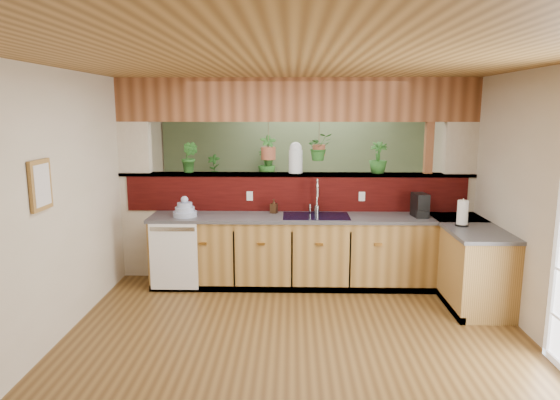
{
  "coord_description": "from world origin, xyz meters",
  "views": [
    {
      "loc": [
        -0.05,
        -5.1,
        2.21
      ],
      "look_at": [
        -0.19,
        0.7,
        1.15
      ],
      "focal_mm": 32.0,
      "sensor_mm": 36.0,
      "label": 1
    }
  ],
  "objects_px": {
    "glass_jar": "(296,158)",
    "shelving_console": "(248,210)",
    "coffee_maker": "(420,206)",
    "paper_towel": "(462,214)",
    "soap_dispenser": "(274,206)",
    "faucet": "(317,195)",
    "dish_stack": "(185,210)"
  },
  "relations": [
    {
      "from": "faucet",
      "to": "glass_jar",
      "type": "relative_size",
      "value": 1.12
    },
    {
      "from": "soap_dispenser",
      "to": "coffee_maker",
      "type": "distance_m",
      "value": 1.82
    },
    {
      "from": "glass_jar",
      "to": "faucet",
      "type": "bearing_deg",
      "value": -39.01
    },
    {
      "from": "coffee_maker",
      "to": "paper_towel",
      "type": "relative_size",
      "value": 0.92
    },
    {
      "from": "soap_dispenser",
      "to": "paper_towel",
      "type": "bearing_deg",
      "value": -16.86
    },
    {
      "from": "faucet",
      "to": "shelving_console",
      "type": "height_order",
      "value": "faucet"
    },
    {
      "from": "dish_stack",
      "to": "glass_jar",
      "type": "bearing_deg",
      "value": 18.05
    },
    {
      "from": "soap_dispenser",
      "to": "paper_towel",
      "type": "relative_size",
      "value": 0.58
    },
    {
      "from": "faucet",
      "to": "coffee_maker",
      "type": "height_order",
      "value": "faucet"
    },
    {
      "from": "coffee_maker",
      "to": "paper_towel",
      "type": "bearing_deg",
      "value": -61.03
    },
    {
      "from": "glass_jar",
      "to": "shelving_console",
      "type": "bearing_deg",
      "value": 112.59
    },
    {
      "from": "coffee_maker",
      "to": "glass_jar",
      "type": "height_order",
      "value": "glass_jar"
    },
    {
      "from": "coffee_maker",
      "to": "glass_jar",
      "type": "xyz_separation_m",
      "value": [
        -1.53,
        0.39,
        0.56
      ]
    },
    {
      "from": "soap_dispenser",
      "to": "faucet",
      "type": "bearing_deg",
      "value": -0.43
    },
    {
      "from": "soap_dispenser",
      "to": "paper_towel",
      "type": "xyz_separation_m",
      "value": [
        2.17,
        -0.66,
        0.05
      ]
    },
    {
      "from": "dish_stack",
      "to": "glass_jar",
      "type": "xyz_separation_m",
      "value": [
        1.37,
        0.45,
        0.61
      ]
    },
    {
      "from": "faucet",
      "to": "coffee_maker",
      "type": "distance_m",
      "value": 1.28
    },
    {
      "from": "faucet",
      "to": "soap_dispenser",
      "type": "distance_m",
      "value": 0.56
    },
    {
      "from": "dish_stack",
      "to": "shelving_console",
      "type": "height_order",
      "value": "dish_stack"
    },
    {
      "from": "coffee_maker",
      "to": "shelving_console",
      "type": "distance_m",
      "value": 3.31
    },
    {
      "from": "paper_towel",
      "to": "shelving_console",
      "type": "height_order",
      "value": "paper_towel"
    },
    {
      "from": "dish_stack",
      "to": "shelving_console",
      "type": "distance_m",
      "value": 2.46
    },
    {
      "from": "coffee_maker",
      "to": "glass_jar",
      "type": "distance_m",
      "value": 1.68
    },
    {
      "from": "faucet",
      "to": "glass_jar",
      "type": "height_order",
      "value": "glass_jar"
    },
    {
      "from": "faucet",
      "to": "soap_dispenser",
      "type": "height_order",
      "value": "faucet"
    },
    {
      "from": "dish_stack",
      "to": "shelving_console",
      "type": "xyz_separation_m",
      "value": [
        0.58,
        2.35,
        -0.48
      ]
    },
    {
      "from": "shelving_console",
      "to": "soap_dispenser",
      "type": "bearing_deg",
      "value": -77.17
    },
    {
      "from": "coffee_maker",
      "to": "glass_jar",
      "type": "relative_size",
      "value": 0.72
    },
    {
      "from": "coffee_maker",
      "to": "soap_dispenser",
      "type": "bearing_deg",
      "value": 166.25
    },
    {
      "from": "faucet",
      "to": "shelving_console",
      "type": "bearing_deg",
      "value": 116.58
    },
    {
      "from": "coffee_maker",
      "to": "shelving_console",
      "type": "relative_size",
      "value": 0.17
    },
    {
      "from": "paper_towel",
      "to": "shelving_console",
      "type": "relative_size",
      "value": 0.19
    }
  ]
}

